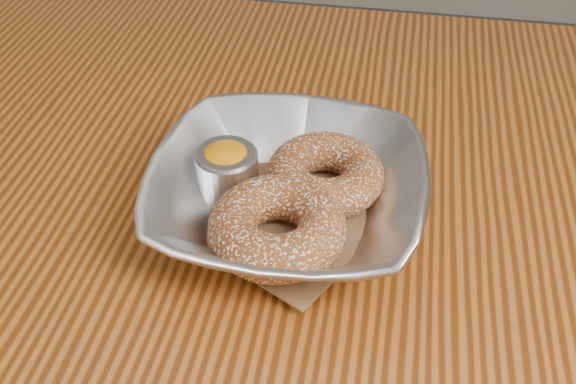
% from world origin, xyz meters
% --- Properties ---
extents(table, '(1.20, 0.80, 0.75)m').
position_xyz_m(table, '(0.00, 0.00, 0.65)').
color(table, brown).
rests_on(table, ground_plane).
extents(serving_bowl, '(0.22, 0.22, 0.05)m').
position_xyz_m(serving_bowl, '(-0.03, 0.01, 0.78)').
color(serving_bowl, silver).
rests_on(serving_bowl, table).
extents(parchment, '(0.20, 0.20, 0.00)m').
position_xyz_m(parchment, '(-0.03, 0.01, 0.76)').
color(parchment, brown).
rests_on(parchment, table).
extents(donut_back, '(0.12, 0.12, 0.03)m').
position_xyz_m(donut_back, '(-0.01, 0.04, 0.78)').
color(donut_back, brown).
rests_on(donut_back, parchment).
extents(donut_front, '(0.14, 0.14, 0.04)m').
position_xyz_m(donut_front, '(-0.03, -0.03, 0.78)').
color(donut_front, brown).
rests_on(donut_front, parchment).
extents(ramekin, '(0.05, 0.05, 0.05)m').
position_xyz_m(ramekin, '(-0.09, 0.02, 0.78)').
color(ramekin, silver).
rests_on(ramekin, table).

